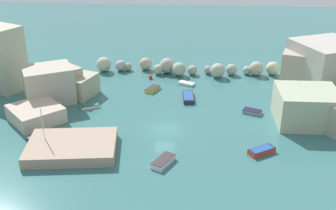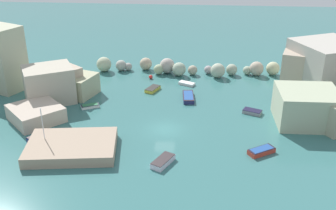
{
  "view_description": "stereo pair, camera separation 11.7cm",
  "coord_description": "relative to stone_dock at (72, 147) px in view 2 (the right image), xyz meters",
  "views": [
    {
      "loc": [
        3.94,
        -44.25,
        24.0
      ],
      "look_at": [
        0.0,
        5.13,
        1.0
      ],
      "focal_mm": 43.22,
      "sensor_mm": 36.0,
      "label": 1
    },
    {
      "loc": [
        4.06,
        -44.24,
        24.0
      ],
      "look_at": [
        0.0,
        5.13,
        1.0
      ],
      "focal_mm": 43.22,
      "sensor_mm": 36.0,
      "label": 2
    }
  ],
  "objects": [
    {
      "name": "moored_boat_8",
      "position": [
        12.55,
        15.69,
        -0.29
      ],
      "size": [
        1.86,
        4.12,
        0.61
      ],
      "rotation": [
        0.0,
        0.0,
        4.8
      ],
      "color": "navy",
      "rests_on": "cove_water"
    },
    {
      "name": "stone_dock",
      "position": [
        0.0,
        0.0,
        0.0
      ],
      "size": [
        10.63,
        8.14,
        1.21
      ],
      "primitive_type": "cube",
      "rotation": [
        0.0,
        0.0,
        0.13
      ],
      "color": "tan",
      "rests_on": "ground"
    },
    {
      "name": "rock_breakwater",
      "position": [
        11.83,
        26.2,
        0.49
      ],
      "size": [
        30.94,
        5.0,
        2.55
      ],
      "color": "#AFB796",
      "rests_on": "ground"
    },
    {
      "name": "moored_boat_5",
      "position": [
        10.46,
        -1.68,
        -0.29
      ],
      "size": [
        2.57,
        3.33,
        0.64
      ],
      "rotation": [
        0.0,
        0.0,
        4.24
      ],
      "color": "white",
      "rests_on": "cove_water"
    },
    {
      "name": "moored_boat_7",
      "position": [
        -5.34,
        17.98,
        -0.28
      ],
      "size": [
        1.47,
        3.07,
        0.62
      ],
      "rotation": [
        0.0,
        0.0,
        1.62
      ],
      "color": "#C33B31",
      "rests_on": "cove_water"
    },
    {
      "name": "moored_boat_1",
      "position": [
        21.33,
        11.6,
        -0.35
      ],
      "size": [
        2.74,
        2.16,
        0.51
      ],
      "rotation": [
        0.0,
        0.0,
        2.73
      ],
      "color": "gray",
      "rests_on": "cove_water"
    },
    {
      "name": "cove_water",
      "position": [
        9.95,
        6.05,
        -0.61
      ],
      "size": [
        160.0,
        160.0,
        0.0
      ],
      "primitive_type": "plane",
      "color": "#366D6C",
      "rests_on": "ground"
    },
    {
      "name": "moored_boat_4",
      "position": [
        12.11,
        21.18,
        -0.4
      ],
      "size": [
        2.75,
        2.12,
        0.4
      ],
      "rotation": [
        0.0,
        0.0,
        5.83
      ],
      "color": "silver",
      "rests_on": "cove_water"
    },
    {
      "name": "channel_buoy",
      "position": [
        6.11,
        23.32,
        -0.28
      ],
      "size": [
        0.65,
        0.65,
        0.65
      ],
      "primitive_type": "sphere",
      "color": "red",
      "rests_on": "cove_water"
    },
    {
      "name": "moored_boat_2",
      "position": [
        -0.97,
        11.64,
        -0.37
      ],
      "size": [
        2.71,
        2.01,
        0.45
      ],
      "rotation": [
        0.0,
        0.0,
        3.58
      ],
      "color": "white",
      "rests_on": "cove_water"
    },
    {
      "name": "moored_boat_6",
      "position": [
        7.01,
        18.37,
        -0.35
      ],
      "size": [
        2.3,
        3.02,
        0.52
      ],
      "rotation": [
        0.0,
        0.0,
        1.17
      ],
      "color": "gold",
      "rests_on": "cove_water"
    },
    {
      "name": "moored_boat_0",
      "position": [
        -3.25,
        0.54,
        -0.15
      ],
      "size": [
        5.04,
        4.03,
        5.03
      ],
      "rotation": [
        0.0,
        0.0,
        2.58
      ],
      "color": "navy",
      "rests_on": "cove_water"
    },
    {
      "name": "moored_boat_3",
      "position": [
        21.26,
        1.36,
        -0.29
      ],
      "size": [
        3.3,
        2.74,
        0.61
      ],
      "rotation": [
        0.0,
        0.0,
        3.71
      ],
      "color": "red",
      "rests_on": "cove_water"
    },
    {
      "name": "cliff_headland_left",
      "position": [
        -12.53,
        15.11,
        2.35
      ],
      "size": [
        25.41,
        18.11,
        9.69
      ],
      "color": "#AEAD8B",
      "rests_on": "ground"
    }
  ]
}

